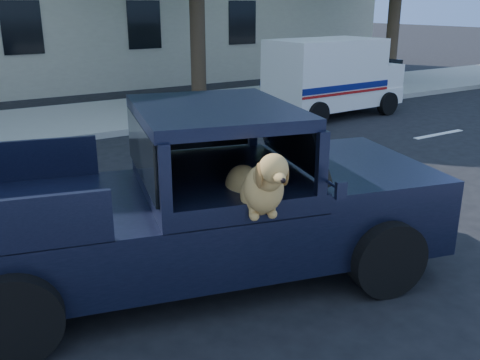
{
  "coord_description": "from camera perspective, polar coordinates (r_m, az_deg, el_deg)",
  "views": [
    {
      "loc": [
        -2.43,
        -4.39,
        2.93
      ],
      "look_at": [
        0.4,
        0.08,
        1.17
      ],
      "focal_mm": 40.0,
      "sensor_mm": 36.0,
      "label": 1
    }
  ],
  "objects": [
    {
      "name": "mail_truck",
      "position": [
        14.77,
        9.73,
        10.21
      ],
      "size": [
        3.77,
        2.01,
        2.03
      ],
      "rotation": [
        0.0,
        0.0,
        0.04
      ],
      "color": "silver",
      "rests_on": "ground"
    },
    {
      "name": "pickup_truck",
      "position": [
        5.88,
        -5.73,
        -4.52
      ],
      "size": [
        5.68,
        3.38,
        1.91
      ],
      "rotation": [
        0.0,
        0.0,
        -0.25
      ],
      "color": "black",
      "rests_on": "ground"
    },
    {
      "name": "far_sidewalk",
      "position": [
        14.09,
        -21.84,
        5.41
      ],
      "size": [
        60.0,
        4.0,
        0.15
      ],
      "primitive_type": "cube",
      "color": "gray",
      "rests_on": "ground"
    },
    {
      "name": "lane_stripes",
      "position": [
        9.42,
        -2.6,
        0.33
      ],
      "size": [
        21.6,
        0.14,
        0.01
      ],
      "primitive_type": null,
      "color": "silver",
      "rests_on": "ground"
    },
    {
      "name": "ground",
      "position": [
        5.81,
        -2.99,
        -11.88
      ],
      "size": [
        120.0,
        120.0,
        0.0
      ],
      "primitive_type": "plane",
      "color": "black",
      "rests_on": "ground"
    }
  ]
}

